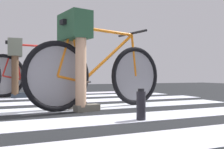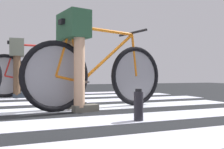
{
  "view_description": "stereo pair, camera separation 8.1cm",
  "coord_description": "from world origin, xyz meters",
  "px_view_note": "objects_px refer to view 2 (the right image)",
  "views": [
    {
      "loc": [
        -0.28,
        -2.95,
        0.39
      ],
      "look_at": [
        0.92,
        -0.16,
        0.4
      ],
      "focal_mm": 40.57,
      "sensor_mm": 36.0,
      "label": 1
    },
    {
      "loc": [
        -0.2,
        -2.95,
        0.39
      ],
      "look_at": [
        0.92,
        -0.16,
        0.4
      ],
      "focal_mm": 40.57,
      "sensor_mm": 36.0,
      "label": 2
    }
  ],
  "objects_px": {
    "bicycle_3_of_3": "(37,74)",
    "cyclist_3_of_3": "(17,60)",
    "water_bottle": "(139,106)",
    "bicycle_1_of_3": "(100,74)",
    "cyclist_1_of_3": "(74,47)"
  },
  "relations": [
    {
      "from": "water_bottle",
      "to": "bicycle_1_of_3",
      "type": "bearing_deg",
      "value": 92.67
    },
    {
      "from": "bicycle_1_of_3",
      "to": "cyclist_1_of_3",
      "type": "xyz_separation_m",
      "value": [
        -0.3,
        -0.06,
        0.27
      ]
    },
    {
      "from": "bicycle_3_of_3",
      "to": "water_bottle",
      "type": "xyz_separation_m",
      "value": [
        0.54,
        -2.67,
        -0.26
      ]
    },
    {
      "from": "cyclist_1_of_3",
      "to": "bicycle_3_of_3",
      "type": "bearing_deg",
      "value": 84.5
    },
    {
      "from": "bicycle_3_of_3",
      "to": "water_bottle",
      "type": "distance_m",
      "value": 2.73
    },
    {
      "from": "bicycle_1_of_3",
      "to": "water_bottle",
      "type": "xyz_separation_m",
      "value": [
        0.04,
        -0.84,
        -0.26
      ]
    },
    {
      "from": "bicycle_3_of_3",
      "to": "bicycle_1_of_3",
      "type": "bearing_deg",
      "value": -72.11
    },
    {
      "from": "cyclist_1_of_3",
      "to": "cyclist_3_of_3",
      "type": "height_order",
      "value": "cyclist_1_of_3"
    },
    {
      "from": "bicycle_1_of_3",
      "to": "cyclist_3_of_3",
      "type": "xyz_separation_m",
      "value": [
        -0.81,
        1.84,
        0.24
      ]
    },
    {
      "from": "bicycle_1_of_3",
      "to": "bicycle_3_of_3",
      "type": "height_order",
      "value": "same"
    },
    {
      "from": "cyclist_1_of_3",
      "to": "water_bottle",
      "type": "relative_size",
      "value": 3.94
    },
    {
      "from": "bicycle_3_of_3",
      "to": "water_bottle",
      "type": "relative_size",
      "value": 6.71
    },
    {
      "from": "bicycle_3_of_3",
      "to": "cyclist_3_of_3",
      "type": "xyz_separation_m",
      "value": [
        -0.31,
        0.01,
        0.24
      ]
    },
    {
      "from": "bicycle_3_of_3",
      "to": "cyclist_3_of_3",
      "type": "height_order",
      "value": "cyclist_3_of_3"
    },
    {
      "from": "cyclist_1_of_3",
      "to": "cyclist_3_of_3",
      "type": "xyz_separation_m",
      "value": [
        -0.51,
        1.9,
        -0.04
      ]
    }
  ]
}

